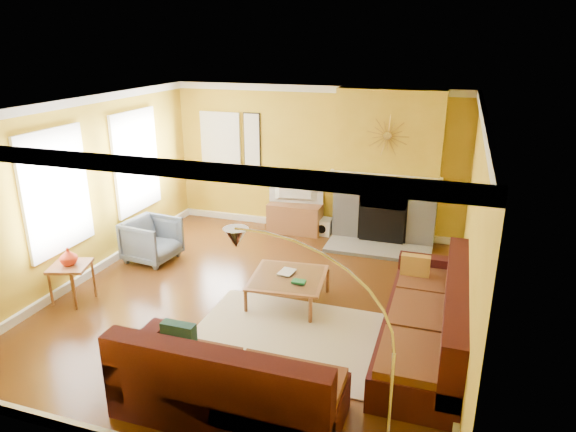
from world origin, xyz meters
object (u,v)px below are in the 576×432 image
(sectional_sofa, at_px, (319,313))
(arc_lamp, at_px, (319,364))
(media_console, at_px, (295,218))
(armchair, at_px, (152,240))
(side_table, at_px, (72,283))
(coffee_table, at_px, (288,289))

(sectional_sofa, height_order, arc_lamp, arc_lamp)
(media_console, relative_size, armchair, 1.29)
(armchair, bearing_deg, side_table, 175.92)
(armchair, relative_size, side_table, 1.41)
(side_table, bearing_deg, sectional_sofa, -0.34)
(media_console, xyz_separation_m, armchair, (-1.84, -1.99, 0.08))
(coffee_table, xyz_separation_m, side_table, (-2.86, -0.91, 0.08))
(coffee_table, distance_m, armchair, 2.66)
(sectional_sofa, relative_size, coffee_table, 3.64)
(sectional_sofa, bearing_deg, side_table, 179.66)
(coffee_table, height_order, side_table, side_table)
(sectional_sofa, xyz_separation_m, media_console, (-1.42, 3.57, -0.17))
(side_table, bearing_deg, coffee_table, 17.61)
(armchair, xyz_separation_m, side_table, (-0.29, -1.57, -0.08))
(sectional_sofa, xyz_separation_m, armchair, (-3.26, 1.59, -0.10))
(sectional_sofa, distance_m, arc_lamp, 1.95)
(sectional_sofa, bearing_deg, armchair, 154.06)
(side_table, bearing_deg, media_console, 59.12)
(coffee_table, distance_m, arc_lamp, 3.08)
(coffee_table, xyz_separation_m, arc_lamp, (1.15, -2.72, 0.86))
(sectional_sofa, relative_size, side_table, 6.62)
(armchair, height_order, arc_lamp, arc_lamp)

